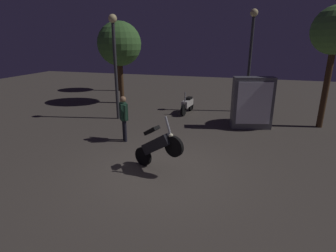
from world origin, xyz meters
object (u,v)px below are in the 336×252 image
at_px(person_rider_beside, 124,115).
at_px(streetlamp_near, 251,48).
at_px(kiosk_billboard, 252,103).
at_px(motorcycle_black_foreground, 158,146).
at_px(streetlamp_far, 115,54).
at_px(motorcycle_white_parked_left, 187,104).

relative_size(person_rider_beside, streetlamp_near, 0.34).
bearing_deg(streetlamp_near, kiosk_billboard, -85.06).
bearing_deg(motorcycle_black_foreground, streetlamp_far, 149.07).
height_order(streetlamp_far, kiosk_billboard, streetlamp_far).
bearing_deg(streetlamp_near, motorcycle_black_foreground, -106.76).
xyz_separation_m(motorcycle_black_foreground, streetlamp_near, (2.23, 7.42, 2.34)).
height_order(motorcycle_white_parked_left, streetlamp_near, streetlamp_near).
height_order(motorcycle_white_parked_left, kiosk_billboard, kiosk_billboard).
bearing_deg(streetlamp_near, streetlamp_far, -151.89).
bearing_deg(kiosk_billboard, streetlamp_far, -12.21).
distance_m(motorcycle_black_foreground, streetlamp_far, 5.97).
xyz_separation_m(streetlamp_near, kiosk_billboard, (0.24, -2.75, -2.04)).
xyz_separation_m(motorcycle_black_foreground, kiosk_billboard, (2.47, 4.67, 0.31)).
height_order(motorcycle_white_parked_left, person_rider_beside, person_rider_beside).
bearing_deg(motorcycle_black_foreground, streetlamp_near, 94.76).
bearing_deg(kiosk_billboard, motorcycle_white_parked_left, -42.45).
height_order(person_rider_beside, kiosk_billboard, kiosk_billboard).
bearing_deg(motorcycle_black_foreground, person_rider_beside, 156.64).
height_order(motorcycle_black_foreground, motorcycle_white_parked_left, motorcycle_black_foreground).
xyz_separation_m(motorcycle_black_foreground, streetlamp_far, (-3.40, 4.42, 2.16)).
xyz_separation_m(person_rider_beside, streetlamp_far, (-1.53, 2.55, 1.93)).
relative_size(motorcycle_black_foreground, streetlamp_near, 0.34).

